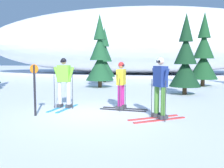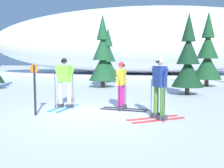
# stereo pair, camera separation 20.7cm
# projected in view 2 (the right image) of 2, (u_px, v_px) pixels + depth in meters

# --- Properties ---
(ground_plane) EXTENTS (120.00, 120.00, 0.00)m
(ground_plane) POSITION_uv_depth(u_px,v_px,m) (93.00, 114.00, 8.31)
(ground_plane) COLOR white
(skier_lime_jacket) EXTENTS (0.83, 1.65, 1.83)m
(skier_lime_jacket) POSITION_uv_depth(u_px,v_px,m) (64.00, 81.00, 9.26)
(skier_lime_jacket) COLOR #2893CC
(skier_lime_jacket) RESTS_ON ground
(skier_navy_jacket) EXTENTS (1.70, 1.35, 1.84)m
(skier_navy_jacket) POSITION_uv_depth(u_px,v_px,m) (159.00, 87.00, 7.48)
(skier_navy_jacket) COLOR red
(skier_navy_jacket) RESTS_ON ground
(skier_yellow_jacket) EXTENTS (1.70, 0.79, 1.69)m
(skier_yellow_jacket) POSITION_uv_depth(u_px,v_px,m) (122.00, 85.00, 8.95)
(skier_yellow_jacket) COLOR black
(skier_yellow_jacket) RESTS_ON ground
(pine_tree_left) EXTENTS (1.64, 1.64, 4.26)m
(pine_tree_left) POSITION_uv_depth(u_px,v_px,m) (108.00, 59.00, 19.88)
(pine_tree_left) COLOR #47301E
(pine_tree_left) RESTS_ON ground
(pine_tree_center_left) EXTENTS (1.77, 1.77, 4.59)m
(pine_tree_center_left) POSITION_uv_depth(u_px,v_px,m) (103.00, 57.00, 16.02)
(pine_tree_center_left) COLOR #47301E
(pine_tree_center_left) RESTS_ON ground
(pine_tree_center_right) EXTENTS (1.58, 1.58, 4.08)m
(pine_tree_center_right) POSITION_uv_depth(u_px,v_px,m) (188.00, 61.00, 12.68)
(pine_tree_center_right) COLOR #47301E
(pine_tree_center_right) RESTS_ON ground
(pine_tree_right) EXTENTS (1.88, 1.88, 4.87)m
(pine_tree_right) POSITION_uv_depth(u_px,v_px,m) (207.00, 55.00, 16.59)
(pine_tree_right) COLOR #47301E
(pine_tree_right) RESTS_ON ground
(snow_ridge_background) EXTENTS (38.97, 14.52, 8.02)m
(snow_ridge_background) POSITION_uv_depth(u_px,v_px,m) (136.00, 41.00, 31.43)
(snow_ridge_background) COLOR white
(snow_ridge_background) RESTS_ON ground
(trail_marker_post) EXTENTS (0.28, 0.07, 1.62)m
(trail_marker_post) POSITION_uv_depth(u_px,v_px,m) (35.00, 87.00, 8.02)
(trail_marker_post) COLOR black
(trail_marker_post) RESTS_ON ground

